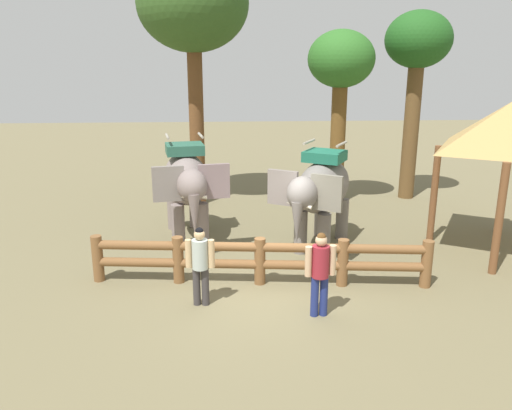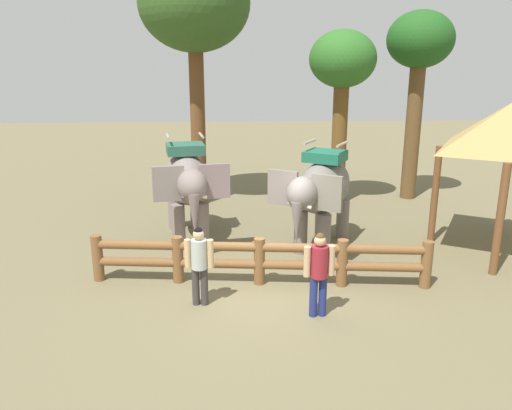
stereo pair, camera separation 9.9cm
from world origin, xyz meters
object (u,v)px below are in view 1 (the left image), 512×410
object	(u,v)px
log_fence	(260,258)
elephant_center	(321,190)
tourist_woman_in_black	(320,268)
thatched_shelter	(512,128)
tourist_man_in_blue	(200,261)
elephant_near_left	(187,182)
tree_back_center	(341,68)
tree_far_right	(193,7)
tree_far_left	(418,51)

from	to	relation	value
log_fence	elephant_center	xyz separation A→B (m)	(1.69, 2.12, 0.94)
tourist_woman_in_black	thatched_shelter	world-z (taller)	thatched_shelter
tourist_man_in_blue	log_fence	bearing A→B (deg)	36.77
elephant_near_left	tree_back_center	distance (m)	6.54
tree_far_right	elephant_center	bearing A→B (deg)	-53.61
elephant_center	thatched_shelter	distance (m)	4.82
thatched_shelter	tree_far_right	xyz separation A→B (m)	(-7.84, 4.99, 3.11)
thatched_shelter	tree_far_left	size ratio (longest dim) A/B	0.61
elephant_near_left	tree_far_right	world-z (taller)	tree_far_right
tourist_woman_in_black	tree_far_right	size ratio (longest dim) A/B	0.21
elephant_center	tourist_man_in_blue	bearing A→B (deg)	-133.86
thatched_shelter	tourist_woman_in_black	bearing A→B (deg)	-148.55
log_fence	tourist_woman_in_black	world-z (taller)	tourist_woman_in_black
elephant_center	tourist_man_in_blue	world-z (taller)	elephant_center
tree_far_right	log_fence	bearing A→B (deg)	-76.17
elephant_near_left	tourist_man_in_blue	world-z (taller)	elephant_near_left
elephant_center	tourist_woman_in_black	size ratio (longest dim) A/B	1.91
thatched_shelter	tree_far_left	bearing A→B (deg)	95.62
elephant_near_left	tree_far_left	xyz separation A→B (m)	(7.43, 3.92, 3.39)
tourist_man_in_blue	thatched_shelter	bearing A→B (deg)	19.05
log_fence	thatched_shelter	bearing A→B (deg)	14.84
log_fence	thatched_shelter	size ratio (longest dim) A/B	1.92
tourist_woman_in_black	thatched_shelter	bearing A→B (deg)	31.45
elephant_center	thatched_shelter	xyz separation A→B (m)	(4.51, -0.48, 1.61)
tourist_woman_in_black	tree_back_center	xyz separation A→B (m)	(2.00, 7.96, 3.48)
elephant_center	thatched_shelter	world-z (taller)	thatched_shelter
elephant_near_left	tourist_woman_in_black	size ratio (longest dim) A/B	2.00
elephant_near_left	tree_back_center	xyz separation A→B (m)	(4.78, 3.41, 2.87)
elephant_near_left	tourist_man_in_blue	xyz separation A→B (m)	(0.51, -3.96, -0.65)
tree_far_left	tree_back_center	distance (m)	2.75
elephant_center	log_fence	bearing A→B (deg)	-128.52
tourist_man_in_blue	tree_far_right	world-z (taller)	tree_far_right
log_fence	tree_far_left	distance (m)	9.99
tree_far_left	tree_back_center	size ratio (longest dim) A/B	1.11
elephant_center	tourist_man_in_blue	xyz separation A→B (m)	(-2.93, -3.05, -0.61)
log_fence	thatched_shelter	distance (m)	6.91
tourist_woman_in_black	tourist_man_in_blue	xyz separation A→B (m)	(-2.27, 0.59, -0.03)
log_fence	tourist_man_in_blue	xyz separation A→B (m)	(-1.24, -0.93, 0.34)
elephant_near_left	tree_far_left	world-z (taller)	tree_far_left
elephant_center	tourist_man_in_blue	distance (m)	4.27
tree_far_right	tourist_woman_in_black	bearing A→B (deg)	-71.89
elephant_center	tree_far_right	bearing A→B (deg)	126.39
log_fence	tree_far_right	xyz separation A→B (m)	(-1.63, 6.63, 5.66)
tourist_man_in_blue	tree_back_center	xyz separation A→B (m)	(4.27, 7.37, 3.51)
tourist_woman_in_black	thatched_shelter	distance (m)	6.44
tourist_man_in_blue	tree_back_center	bearing A→B (deg)	59.88
log_fence	elephant_center	bearing A→B (deg)	51.48
tree_far_right	elephant_near_left	bearing A→B (deg)	-91.88
log_fence	elephant_near_left	bearing A→B (deg)	120.04
elephant_center	thatched_shelter	size ratio (longest dim) A/B	0.84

